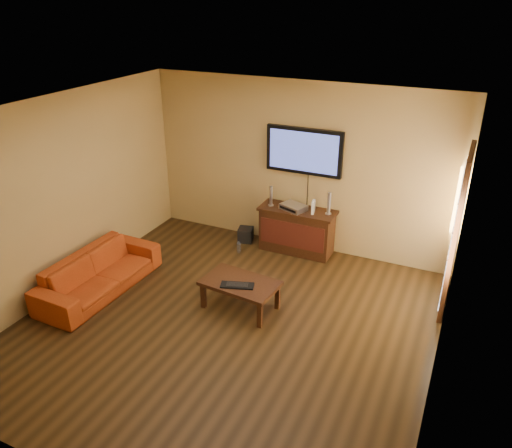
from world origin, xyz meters
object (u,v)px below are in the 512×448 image
Objects in this scene: bottle at (239,247)px; av_receiver at (294,207)px; subwoofer at (246,235)px; media_console at (297,230)px; speaker_left at (271,197)px; keyboard at (237,285)px; coffee_table at (240,285)px; speaker_right at (329,204)px; sofa at (98,267)px; television at (304,151)px; game_console at (313,207)px.

av_receiver is at bearing 29.07° from bottle.
subwoofer is (-0.84, -0.01, -0.66)m from av_receiver.
speaker_left is at bearing -176.36° from media_console.
speaker_left is 0.40m from av_receiver.
keyboard reaches higher than bottle.
coffee_table is 2.04m from speaker_right.
speaker_right is 0.92× the size of av_receiver.
media_console is 0.64× the size of sofa.
subwoofer is at bearing -26.83° from sofa.
bottle is at bearing -141.75° from television.
speaker_left is 0.94m from speaker_right.
keyboard is (0.73, -1.49, 0.33)m from bottle.
speaker_right is 2.12m from keyboard.
coffee_table is (-0.10, -2.02, -1.28)m from television.
television is at bearing 90.00° from media_console.
speaker_right is (0.49, 0.04, 0.53)m from media_console.
av_receiver is 1.11m from bottle.
keyboard is at bearing -92.49° from television.
sofa is 2.84m from speaker_left.
bottle is (-1.09, -0.43, -0.75)m from game_console.
game_console is 1.02× the size of bottle.
bottle is at bearing 117.51° from coffee_table.
media_console is at bearing -12.27° from subwoofer.
keyboard is (-0.09, -1.94, 0.05)m from media_console.
television is (-0.00, 0.19, 1.27)m from media_console.
keyboard is at bearing -70.65° from av_receiver.
game_console reaches higher than bottle.
keyboard is (2.01, 0.33, 0.05)m from sofa.
speaker_left is 0.71m from game_console.
speaker_right is at bearing 4.92° from media_console.
game_console reaches higher than av_receiver.
game_console is at bearing -163.74° from speaker_right.
subwoofer reaches higher than bottle.
speaker_left is at bearing 100.45° from keyboard.
bottle is at bearing -93.62° from subwoofer.
television is 0.87m from game_console.
av_receiver reaches higher than bottle.
television reaches higher than sofa.
game_console reaches higher than coffee_table.
bottle is at bearing -168.44° from game_console.
television reaches higher than game_console.
sofa is 5.38× the size of speaker_right.
subwoofer is (-0.80, 1.80, -0.23)m from coffee_table.
bottle is (-0.82, -0.45, -0.28)m from media_console.
media_console is at bearing 87.27° from keyboard.
coffee_table is at bearing -71.10° from av_receiver.
bottle is at bearing -130.51° from av_receiver.
coffee_table is at bearing -79.30° from speaker_left.
coffee_table is (-0.10, -1.83, -0.02)m from media_console.
coffee_table is at bearing -76.07° from sofa.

